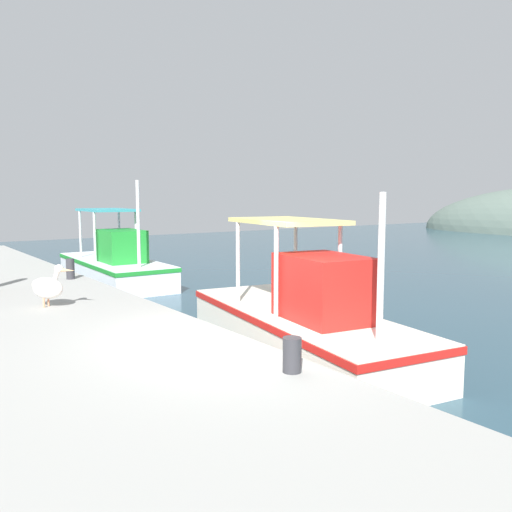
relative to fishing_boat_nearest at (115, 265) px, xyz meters
name	(u,v)px	position (x,y,z in m)	size (l,w,h in m)	color
fishing_boat_nearest	(115,265)	(0.00, 0.00, 0.00)	(6.15, 2.21, 3.34)	white
fishing_boat_second	(304,321)	(9.66, -0.15, 0.01)	(6.12, 2.85, 2.93)	silver
pelican	(47,286)	(6.57, -3.80, 0.58)	(0.90, 0.72, 0.82)	tan
mooring_bollard_nearest	(70,269)	(3.38, -2.44, 0.44)	(0.20, 0.20, 0.51)	#333338
mooring_bollard_second	(292,355)	(12.09, -2.44, 0.39)	(0.22, 0.22, 0.42)	#333338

